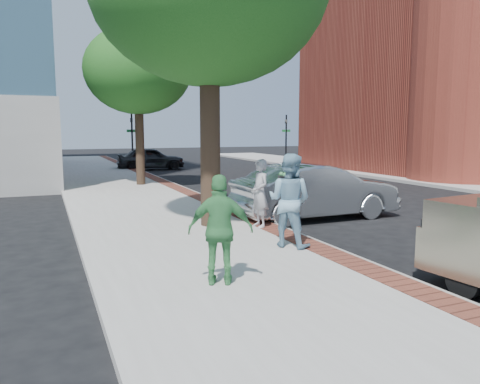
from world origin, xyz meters
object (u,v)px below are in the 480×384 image
sedan_silver (316,191)px  parking_meter (283,189)px  person_gray (260,193)px  bg_car (151,158)px  person_officer (289,200)px  person_green (221,230)px

sedan_silver → parking_meter: bearing=130.0°
person_gray → bg_car: size_ratio=0.39×
parking_meter → person_officer: size_ratio=0.74×
person_officer → bg_car: person_officer is taller
person_green → bg_car: size_ratio=0.40×
person_officer → parking_meter: bearing=-60.1°
person_gray → person_officer: person_officer is taller
person_officer → sedan_silver: person_officer is taller
person_gray → sedan_silver: person_gray is taller
person_gray → sedan_silver: (2.38, 1.12, -0.20)m
sedan_silver → bg_car: size_ratio=1.12×
person_gray → person_green: (-2.52, -3.86, 0.02)m
person_officer → sedan_silver: bearing=-77.4°
sedan_silver → bg_car: bearing=1.1°
person_gray → person_green: person_green is taller
parking_meter → bg_car: parking_meter is taller
parking_meter → bg_car: size_ratio=0.33×
person_officer → sedan_silver: (2.66, 3.19, -0.32)m
sedan_silver → person_green: bearing=134.2°
person_gray → bg_car: bearing=173.7°
bg_car → person_green: bearing=175.0°
person_officer → person_gray: bearing=-45.3°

